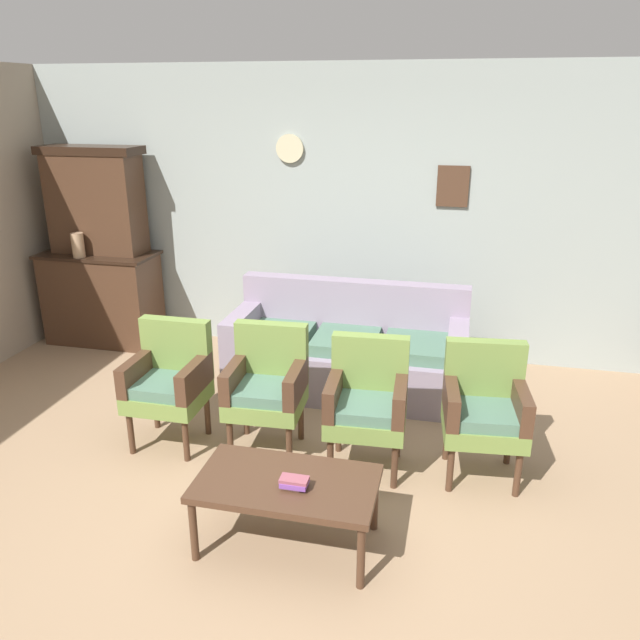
{
  "coord_description": "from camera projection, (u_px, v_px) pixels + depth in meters",
  "views": [
    {
      "loc": [
        1.02,
        -3.16,
        2.41
      ],
      "look_at": [
        0.04,
        1.06,
        0.85
      ],
      "focal_mm": 35.0,
      "sensor_mm": 36.0,
      "label": 1
    }
  ],
  "objects": [
    {
      "name": "armchair_near_cabinet",
      "position": [
        484.0,
        406.0,
        4.07
      ],
      "size": [
        0.57,
        0.54,
        0.9
      ],
      "color": "olive",
      "rests_on": "ground"
    },
    {
      "name": "ground_plane",
      "position": [
        276.0,
        502.0,
        3.93
      ],
      "size": [
        7.68,
        7.68,
        0.0
      ],
      "primitive_type": "plane",
      "color": "#997A5B"
    },
    {
      "name": "armchair_row_middle",
      "position": [
        169.0,
        378.0,
        4.47
      ],
      "size": [
        0.52,
        0.49,
        0.9
      ],
      "color": "olive",
      "rests_on": "ground"
    },
    {
      "name": "cabinet_upper_hutch",
      "position": [
        95.0,
        200.0,
        6.1
      ],
      "size": [
        0.99,
        0.38,
        1.03
      ],
      "color": "#472D1E",
      "rests_on": "side_cabinet"
    },
    {
      "name": "book_stack_on_table",
      "position": [
        294.0,
        482.0,
        3.35
      ],
      "size": [
        0.15,
        0.1,
        0.06
      ],
      "color": "#D2A293",
      "rests_on": "coffee_table"
    },
    {
      "name": "floral_couch",
      "position": [
        347.0,
        353.0,
        5.35
      ],
      "size": [
        2.0,
        0.81,
        0.9
      ],
      "color": "gray",
      "rests_on": "ground"
    },
    {
      "name": "side_cabinet",
      "position": [
        103.0,
        298.0,
        6.36
      ],
      "size": [
        1.16,
        0.55,
        0.93
      ],
      "color": "#472D1E",
      "rests_on": "ground"
    },
    {
      "name": "coffee_table",
      "position": [
        287.0,
        487.0,
        3.44
      ],
      "size": [
        1.0,
        0.56,
        0.42
      ],
      "color": "#472D1E",
      "rests_on": "ground"
    },
    {
      "name": "armchair_near_couch_end",
      "position": [
        267.0,
        384.0,
        4.39
      ],
      "size": [
        0.54,
        0.51,
        0.9
      ],
      "color": "olive",
      "rests_on": "ground"
    },
    {
      "name": "wall_back_with_decor",
      "position": [
        354.0,
        215.0,
        5.88
      ],
      "size": [
        6.4,
        0.09,
        2.7
      ],
      "color": "#939E99",
      "rests_on": "ground"
    },
    {
      "name": "armchair_by_doorway",
      "position": [
        367.0,
        400.0,
        4.16
      ],
      "size": [
        0.55,
        0.52,
        0.9
      ],
      "color": "olive",
      "rests_on": "ground"
    },
    {
      "name": "vase_on_cabinet",
      "position": [
        78.0,
        245.0,
        6.02
      ],
      "size": [
        0.12,
        0.12,
        0.24
      ],
      "primitive_type": "cylinder",
      "color": "tan",
      "rests_on": "side_cabinet"
    }
  ]
}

